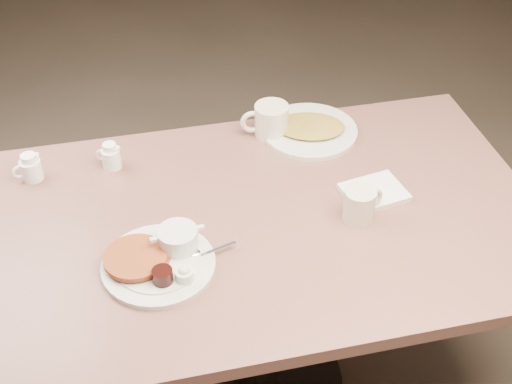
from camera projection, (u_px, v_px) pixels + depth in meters
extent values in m
cube|color=#84564C|center=(258.00, 223.00, 1.82)|extent=(1.50, 0.90, 0.04)
cylinder|color=black|center=(258.00, 311.00, 2.05)|extent=(0.14, 0.14, 0.69)
cylinder|color=black|center=(257.00, 382.00, 2.28)|extent=(0.56, 0.56, 0.03)
cylinder|color=silver|center=(159.00, 265.00, 1.67)|extent=(0.31, 0.31, 0.01)
cylinder|color=silver|center=(158.00, 262.00, 1.66)|extent=(0.24, 0.24, 0.00)
cylinder|color=brown|center=(137.00, 259.00, 1.66)|extent=(0.18, 0.18, 0.01)
cylinder|color=brown|center=(135.00, 257.00, 1.65)|extent=(0.17, 0.17, 0.01)
cylinder|color=silver|center=(178.00, 239.00, 1.69)|extent=(0.11, 0.11, 0.05)
cube|color=silver|center=(154.00, 240.00, 1.66)|extent=(0.02, 0.01, 0.01)
cube|color=silver|center=(200.00, 228.00, 1.69)|extent=(0.02, 0.01, 0.01)
ellipsoid|color=silver|center=(172.00, 235.00, 1.68)|extent=(0.05, 0.05, 0.03)
ellipsoid|color=silver|center=(184.00, 235.00, 1.68)|extent=(0.04, 0.04, 0.02)
cylinder|color=black|center=(163.00, 276.00, 1.60)|extent=(0.06, 0.06, 0.04)
cylinder|color=silver|center=(184.00, 275.00, 1.61)|extent=(0.05, 0.05, 0.03)
ellipsoid|color=beige|center=(184.00, 271.00, 1.60)|extent=(0.03, 0.03, 0.02)
cube|color=silver|center=(216.00, 250.00, 1.69)|extent=(0.11, 0.04, 0.00)
ellipsoid|color=silver|center=(194.00, 253.00, 1.68)|extent=(0.04, 0.03, 0.01)
cylinder|color=beige|center=(359.00, 205.00, 1.78)|extent=(0.11, 0.11, 0.09)
cylinder|color=black|center=(361.00, 193.00, 1.76)|extent=(0.08, 0.08, 0.01)
torus|color=beige|center=(373.00, 198.00, 1.80)|extent=(0.06, 0.03, 0.06)
cube|color=silver|center=(374.00, 193.00, 1.87)|extent=(0.18, 0.15, 0.02)
cylinder|color=beige|center=(271.00, 120.00, 2.07)|extent=(0.11, 0.11, 0.10)
torus|color=beige|center=(253.00, 122.00, 2.06)|extent=(0.08, 0.02, 0.08)
cylinder|color=white|center=(31.00, 170.00, 1.92)|extent=(0.06, 0.06, 0.06)
cylinder|color=white|center=(28.00, 158.00, 1.89)|extent=(0.04, 0.04, 0.02)
cone|color=white|center=(37.00, 157.00, 1.90)|extent=(0.02, 0.02, 0.02)
torus|color=white|center=(20.00, 172.00, 1.90)|extent=(0.04, 0.02, 0.04)
cylinder|color=white|center=(111.00, 159.00, 1.96)|extent=(0.05, 0.05, 0.06)
cylinder|color=white|center=(109.00, 147.00, 1.93)|extent=(0.04, 0.04, 0.02)
cone|color=white|center=(116.00, 150.00, 1.93)|extent=(0.02, 0.03, 0.02)
torus|color=white|center=(102.00, 155.00, 1.96)|extent=(0.04, 0.03, 0.04)
cylinder|color=silver|center=(310.00, 131.00, 2.10)|extent=(0.36, 0.36, 0.01)
ellipsoid|color=olive|center=(310.00, 126.00, 2.09)|extent=(0.25, 0.20, 0.02)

